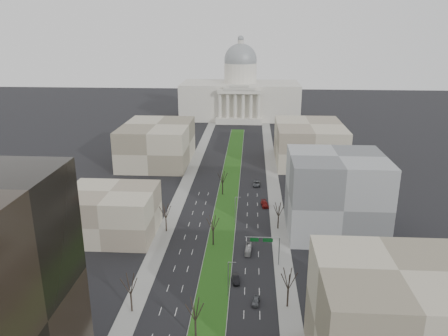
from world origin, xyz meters
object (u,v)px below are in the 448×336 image
at_px(car_grey_far, 257,184).
at_px(box_van, 248,249).
at_px(car_red, 265,204).
at_px(car_grey_near, 256,301).
at_px(car_black, 236,279).

height_order(car_grey_far, box_van, box_van).
distance_m(car_red, car_grey_far, 21.10).
distance_m(car_grey_near, car_grey_far, 78.17).
bearing_deg(car_grey_far, car_black, -92.77).
relative_size(car_black, car_red, 0.83).
relative_size(car_grey_near, car_black, 0.85).
xyz_separation_m(car_black, car_grey_far, (5.62, 69.46, 0.02)).
xyz_separation_m(car_grey_near, car_grey_far, (0.69, 78.17, 0.11)).
bearing_deg(car_grey_near, car_grey_far, 96.78).
bearing_deg(car_red, car_black, -106.86).
distance_m(car_black, car_red, 49.24).
bearing_deg(car_red, box_van, -106.20).
height_order(car_black, car_red, car_red).
height_order(car_grey_near, box_van, box_van).
bearing_deg(box_van, car_red, 85.16).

